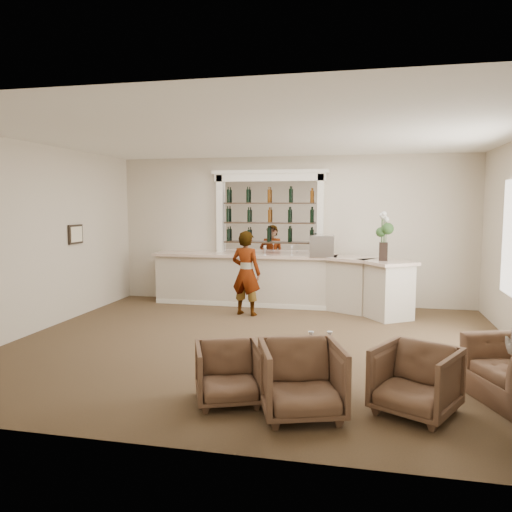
# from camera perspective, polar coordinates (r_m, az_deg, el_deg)

# --- Properties ---
(ground) EXTENTS (8.00, 8.00, 0.00)m
(ground) POSITION_cam_1_polar(r_m,az_deg,el_deg) (8.12, 0.40, -10.09)
(ground) COLOR brown
(ground) RESTS_ON ground
(room_shell) EXTENTS (8.04, 7.02, 3.32)m
(room_shell) POSITION_cam_1_polar(r_m,az_deg,el_deg) (8.47, 2.50, 6.59)
(room_shell) COLOR beige
(room_shell) RESTS_ON ground
(bar_counter) EXTENTS (5.72, 1.80, 1.14)m
(bar_counter) POSITION_cam_1_polar(r_m,az_deg,el_deg) (10.91, 2.83, -2.85)
(bar_counter) COLOR beige
(bar_counter) RESTS_ON ground
(back_bar_alcove) EXTENTS (2.64, 0.25, 3.00)m
(back_bar_alcove) POSITION_cam_1_polar(r_m,az_deg,el_deg) (11.24, 1.52, 4.88)
(back_bar_alcove) COLOR white
(back_bar_alcove) RESTS_ON ground
(cocktail_table) EXTENTS (0.60, 0.60, 0.50)m
(cocktail_table) POSITION_cam_1_polar(r_m,az_deg,el_deg) (6.23, 7.36, -12.78)
(cocktail_table) COLOR #482A1F
(cocktail_table) RESTS_ON ground
(sommelier) EXTENTS (0.70, 0.54, 1.71)m
(sommelier) POSITION_cam_1_polar(r_m,az_deg,el_deg) (10.06, -1.14, -1.97)
(sommelier) COLOR gray
(sommelier) RESTS_ON ground
(armchair_left) EXTENTS (0.94, 0.96, 0.67)m
(armchair_left) POSITION_cam_1_polar(r_m,az_deg,el_deg) (5.81, -3.16, -13.24)
(armchair_left) COLOR brown
(armchair_left) RESTS_ON ground
(armchair_center) EXTENTS (1.07, 1.09, 0.79)m
(armchair_center) POSITION_cam_1_polar(r_m,az_deg,el_deg) (5.47, 5.22, -13.89)
(armchair_center) COLOR brown
(armchair_center) RESTS_ON ground
(armchair_right) EXTENTS (1.07, 1.08, 0.74)m
(armchair_right) POSITION_cam_1_polar(r_m,az_deg,el_deg) (5.76, 17.78, -13.38)
(armchair_right) COLOR brown
(armchair_right) RESTS_ON ground
(espresso_machine) EXTENTS (0.52, 0.45, 0.44)m
(espresso_machine) POSITION_cam_1_polar(r_m,az_deg,el_deg) (10.62, 7.55, 1.15)
(espresso_machine) COLOR silver
(espresso_machine) RESTS_ON bar_counter
(flower_vase) EXTENTS (0.25, 0.25, 0.95)m
(flower_vase) POSITION_cam_1_polar(r_m,az_deg,el_deg) (10.04, 14.39, 2.53)
(flower_vase) COLOR black
(flower_vase) RESTS_ON bar_counter
(wine_glass_bar_left) EXTENTS (0.07, 0.07, 0.21)m
(wine_glass_bar_left) POSITION_cam_1_polar(r_m,az_deg,el_deg) (10.83, 4.12, 0.66)
(wine_glass_bar_left) COLOR white
(wine_glass_bar_left) RESTS_ON bar_counter
(wine_glass_bar_right) EXTENTS (0.07, 0.07, 0.21)m
(wine_glass_bar_right) POSITION_cam_1_polar(r_m,az_deg,el_deg) (10.85, 1.03, 0.68)
(wine_glass_bar_right) COLOR white
(wine_glass_bar_right) RESTS_ON bar_counter
(wine_glass_tbl_a) EXTENTS (0.07, 0.07, 0.21)m
(wine_glass_tbl_a) POSITION_cam_1_polar(r_m,az_deg,el_deg) (6.17, 6.30, -9.51)
(wine_glass_tbl_a) COLOR white
(wine_glass_tbl_a) RESTS_ON cocktail_table
(wine_glass_tbl_b) EXTENTS (0.07, 0.07, 0.21)m
(wine_glass_tbl_b) POSITION_cam_1_polar(r_m,az_deg,el_deg) (6.20, 8.40, -9.47)
(wine_glass_tbl_b) COLOR white
(wine_glass_tbl_b) RESTS_ON cocktail_table
(wine_glass_tbl_c) EXTENTS (0.07, 0.07, 0.21)m
(wine_glass_tbl_c) POSITION_cam_1_polar(r_m,az_deg,el_deg) (6.00, 7.68, -9.98)
(wine_glass_tbl_c) COLOR white
(wine_glass_tbl_c) RESTS_ON cocktail_table
(napkin_holder) EXTENTS (0.08, 0.08, 0.12)m
(napkin_holder) POSITION_cam_1_polar(r_m,az_deg,el_deg) (6.28, 7.33, -9.68)
(napkin_holder) COLOR white
(napkin_holder) RESTS_ON cocktail_table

